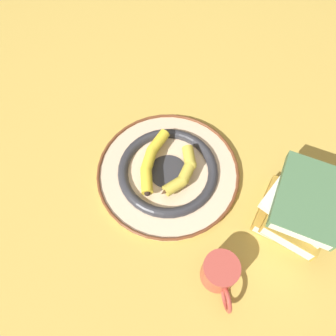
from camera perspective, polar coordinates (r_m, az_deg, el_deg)
The scene contains 6 objects.
ground_plane at distance 0.89m, azimuth 0.23°, elevation -3.85°, with size 2.80×2.80×0.00m, color gold.
decorative_bowl at distance 0.90m, azimuth 0.00°, elevation -0.66°, with size 0.39×0.39×0.04m.
banana_a at distance 0.86m, azimuth 2.65°, elevation -0.76°, with size 0.09×0.16×0.03m.
banana_b at distance 0.88m, azimuth -2.83°, elevation 1.53°, with size 0.14×0.18×0.03m.
book_stack at distance 0.85m, azimuth 22.00°, elevation -6.59°, with size 0.21×0.24×0.14m.
coffee_mug at distance 0.78m, azimuth 9.03°, elevation -17.60°, with size 0.12×0.09×0.09m.
Camera 1 is at (0.29, -0.25, 0.81)m, focal length 35.00 mm.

